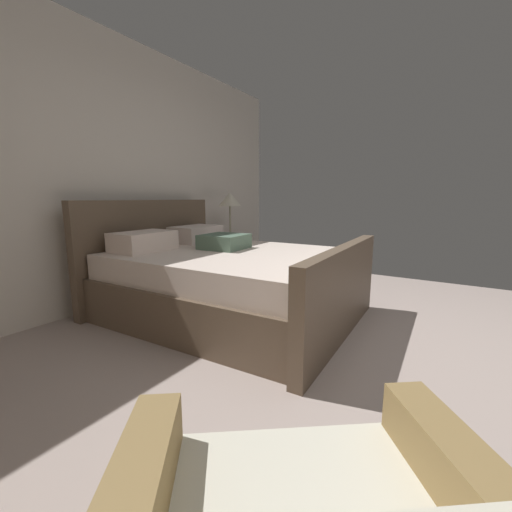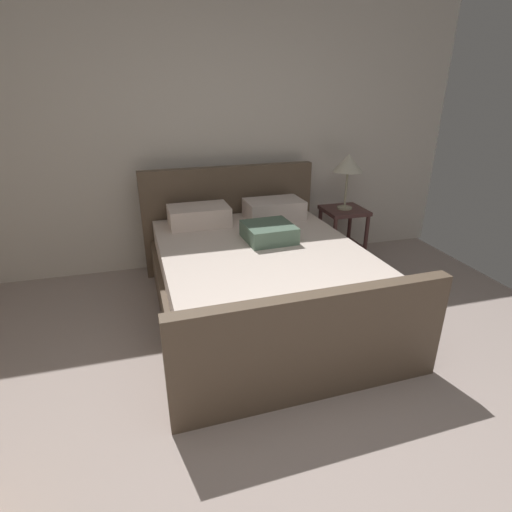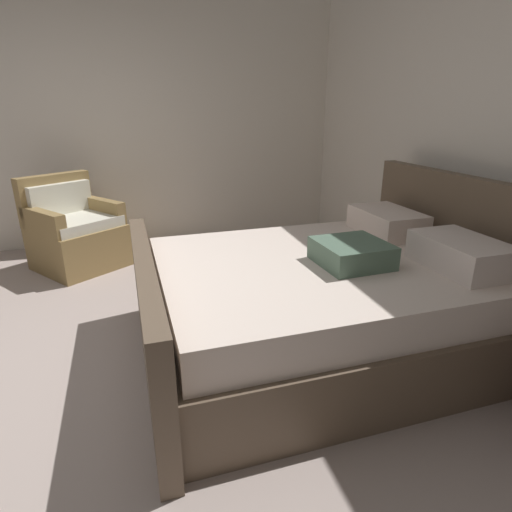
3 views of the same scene
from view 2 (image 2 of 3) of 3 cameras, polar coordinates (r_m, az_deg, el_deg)
ground_plane at (r=2.30m, az=10.82°, el=-30.86°), size 5.28×5.99×0.02m
wall_back at (r=4.31m, az=-6.29°, el=16.71°), size 5.40×0.12×2.74m
bed at (r=3.42m, az=0.43°, el=-2.83°), size 1.86×2.28×1.09m
nightstand_right at (r=4.56m, az=12.24°, el=4.21°), size 0.44×0.44×0.60m
table_lamp_right at (r=4.40m, az=12.99°, el=12.59°), size 0.31×0.31×0.59m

